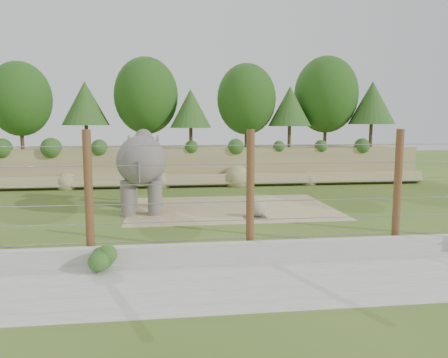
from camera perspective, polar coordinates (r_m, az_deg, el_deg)
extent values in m
plane|color=#3D5E1D|center=(18.68, 0.79, -5.65)|extent=(90.00, 90.00, 0.00)
cube|color=#8A7D53|center=(31.27, -2.60, 1.90)|extent=(30.00, 4.00, 2.50)
cube|color=#8A7D53|center=(29.09, -2.21, -0.29)|extent=(30.00, 1.37, 1.07)
cylinder|color=#3F2B19|center=(31.47, -24.88, 5.14)|extent=(0.24, 0.24, 1.75)
sphere|color=#154516|center=(31.50, -25.12, 9.46)|extent=(4.00, 4.00, 4.00)
cylinder|color=#3F2B19|center=(31.01, -17.50, 5.30)|extent=(0.24, 0.24, 1.58)
sphere|color=#154516|center=(31.02, -17.66, 9.24)|extent=(3.60, 3.60, 3.60)
cylinder|color=#3F2B19|center=(31.06, -10.03, 5.85)|extent=(0.24, 0.24, 1.92)
sphere|color=#154516|center=(31.11, -10.14, 10.66)|extent=(4.40, 4.40, 4.40)
cylinder|color=#3F2B19|center=(29.88, -4.35, 5.38)|extent=(0.24, 0.24, 1.40)
sphere|color=#154516|center=(29.88, -4.38, 9.03)|extent=(3.20, 3.20, 3.20)
cylinder|color=#3F2B19|center=(31.34, 2.91, 5.87)|extent=(0.24, 0.24, 1.82)
sphere|color=#154516|center=(31.37, 2.94, 10.38)|extent=(4.16, 4.16, 4.16)
cylinder|color=#3F2B19|center=(31.44, 8.52, 5.51)|extent=(0.24, 0.24, 1.50)
sphere|color=#154516|center=(31.44, 8.59, 9.23)|extent=(3.44, 3.44, 3.44)
cylinder|color=#3F2B19|center=(33.31, 13.05, 5.95)|extent=(0.24, 0.24, 2.03)
sphere|color=#154516|center=(33.37, 13.19, 10.68)|extent=(4.64, 4.64, 4.64)
cylinder|color=#3F2B19|center=(33.40, 18.61, 5.43)|extent=(0.24, 0.24, 1.64)
sphere|color=#154516|center=(33.41, 18.77, 9.26)|extent=(3.76, 3.76, 3.76)
cube|color=tan|center=(21.65, 0.97, -3.82)|extent=(10.00, 7.00, 0.02)
cube|color=#262628|center=(19.55, 4.04, -4.98)|extent=(1.00, 0.60, 0.03)
sphere|color=gray|center=(19.64, 4.42, -3.91)|extent=(0.71, 0.71, 0.71)
cube|color=#A09F95|center=(13.85, 3.78, -9.22)|extent=(26.00, 0.35, 0.50)
cube|color=#A09F95|center=(12.07, 5.66, -12.99)|extent=(26.00, 4.00, 0.01)
cylinder|color=brown|center=(13.90, -17.25, -2.07)|extent=(0.26, 0.26, 4.00)
cylinder|color=brown|center=(13.94, 3.45, -1.73)|extent=(0.26, 0.26, 4.00)
cylinder|color=brown|center=(15.66, 21.72, -1.24)|extent=(0.26, 0.26, 4.00)
cylinder|color=gray|center=(14.25, 3.40, -7.69)|extent=(20.00, 0.02, 0.02)
cylinder|color=gray|center=(14.11, 3.42, -5.34)|extent=(20.00, 0.02, 0.02)
cylinder|color=gray|center=(13.99, 3.44, -2.94)|extent=(20.00, 0.02, 0.02)
cylinder|color=gray|center=(13.90, 3.46, -0.51)|extent=(20.00, 0.02, 0.02)
cylinder|color=gray|center=(13.83, 3.47, 1.96)|extent=(20.00, 0.02, 0.02)
cylinder|color=gray|center=(13.79, 3.49, 4.44)|extent=(20.00, 0.02, 0.02)
sphere|color=#28571B|center=(12.93, -15.76, -9.99)|extent=(0.78, 0.78, 0.78)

